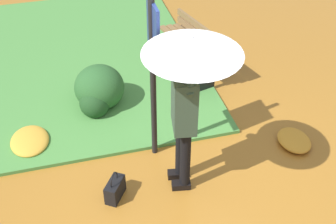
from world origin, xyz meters
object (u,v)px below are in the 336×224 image
(info_sign_post, at_px, (153,54))
(park_bench, at_px, (194,47))
(handbag, at_px, (115,189))
(person_with_umbrella, at_px, (189,76))

(info_sign_post, relative_size, park_bench, 1.60)
(info_sign_post, relative_size, handbag, 6.22)
(park_bench, bearing_deg, handbag, -35.47)
(person_with_umbrella, distance_m, info_sign_post, 0.70)
(person_with_umbrella, distance_m, park_bench, 2.78)
(person_with_umbrella, xyz_separation_m, info_sign_post, (-0.66, -0.19, -0.11))
(person_with_umbrella, height_order, park_bench, person_with_umbrella)
(handbag, bearing_deg, person_with_umbrella, 86.59)
(info_sign_post, bearing_deg, person_with_umbrella, 16.40)
(park_bench, bearing_deg, person_with_umbrella, -19.60)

